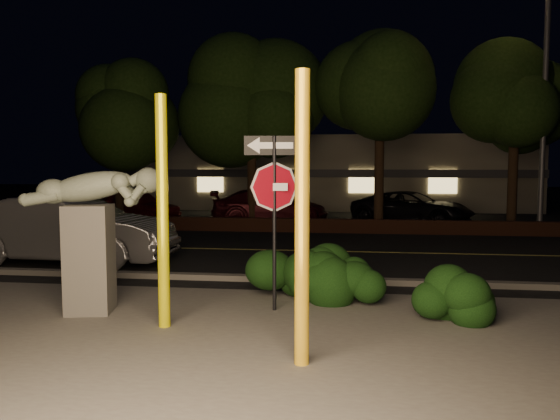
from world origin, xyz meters
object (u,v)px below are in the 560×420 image
Objects in this scene: yellow_pole_left at (163,213)px; parked_car_red at (137,206)px; yellow_pole_right at (302,221)px; parked_car_dark at (412,208)px; sculpture at (91,224)px; silver_sedan at (69,230)px; parked_car_darkred at (269,207)px; streetlight at (539,70)px; signpost at (274,187)px.

yellow_pole_left is 16.00m from parked_car_red.
parked_car_dark is (3.04, 16.37, -1.11)m from yellow_pole_right.
sculpture reaches higher than silver_sedan.
silver_sedan is at bearing 147.37° from parked_car_darkred.
parked_car_red is 5.79m from parked_car_darkred.
parked_car_red reaches higher than parked_car_dark.
parked_car_red is at bearing -171.07° from streetlight.
yellow_pole_right reaches higher than parked_car_dark.
yellow_pole_left reaches higher than silver_sedan.
streetlight is at bearing 36.39° from sculpture.
sculpture is 15.94m from parked_car_dark.
sculpture is 14.05m from parked_car_darkred.
yellow_pole_right reaches higher than signpost.
parked_car_red is 0.83× the size of parked_car_darkred.
yellow_pole_right reaches higher than parked_car_darkred.
yellow_pole_right is 16.21m from parked_car_darkred.
signpost is at bearing -2.47° from sculpture.
yellow_pole_left is at bearing -135.89° from parked_car_red.
parked_car_darkred is (-0.64, 14.65, -1.03)m from yellow_pole_left.
yellow_pole_right reaches higher than parked_car_red.
streetlight is 1.87× the size of silver_sedan.
streetlight is at bearing 63.20° from yellow_pole_right.
parked_car_red is (-4.97, 13.97, -0.80)m from sculpture.
yellow_pole_right is at bearing -100.24° from streetlight.
sculpture is at bearing 163.77° from parked_car_darkred.
sculpture is 0.47× the size of silver_sedan.
streetlight reaches higher than yellow_pole_right.
streetlight reaches higher than parked_car_dark.
parked_car_dark is at bearing 68.61° from signpost.
signpost is 0.57× the size of silver_sedan.
parked_car_dark is (5.87, 0.44, -0.03)m from parked_car_darkred.
silver_sedan is at bearing -146.55° from parked_car_red.
yellow_pole_right is at bearing -167.73° from parked_car_dark.
streetlight is 1.98× the size of parked_car_dark.
yellow_pole_right is 1.48× the size of sculpture.
sculpture is (-3.65, 1.92, -0.30)m from yellow_pole_right.
yellow_pole_right is at bearing -133.36° from silver_sedan.
sculpture is 0.49× the size of parked_car_darkred.
parked_car_darkred is at bearing 92.58° from signpost.
silver_sedan is (-5.67, 3.71, -1.23)m from signpost.
sculpture is (-2.96, -0.49, -0.59)m from signpost.
yellow_pole_left is at bearing -35.82° from sculpture.
sculpture is at bearing 177.96° from parked_car_dark.
sculpture reaches higher than parked_car_dark.
yellow_pole_left reaches higher than sculpture.
yellow_pole_left is at bearing 169.59° from parked_car_darkred.
streetlight is at bearing 53.81° from yellow_pole_left.
signpost reaches higher than parked_car_darkred.
parked_car_darkred reaches higher than parked_car_dark.
silver_sedan is (-2.70, 4.20, -0.63)m from sculpture.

